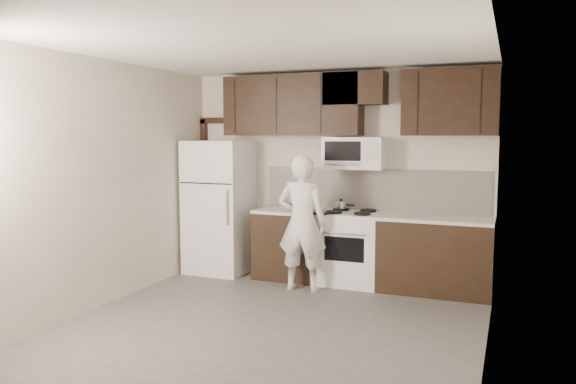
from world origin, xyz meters
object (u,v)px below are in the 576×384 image
Objects in this scene: microwave at (354,153)px; person at (302,223)px; refrigerator at (219,207)px; stove at (351,248)px.

microwave is 0.46× the size of person.
microwave is at bearing -131.55° from person.
refrigerator is at bearing -174.85° from microwave.
person is at bearing -127.43° from microwave.
refrigerator is at bearing -22.20° from person.
microwave is at bearing 90.10° from stove.
refrigerator reaches higher than person.
refrigerator is (-1.85, -0.05, 0.44)m from stove.
microwave is 1.13m from person.
stove is at bearing 1.51° from refrigerator.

